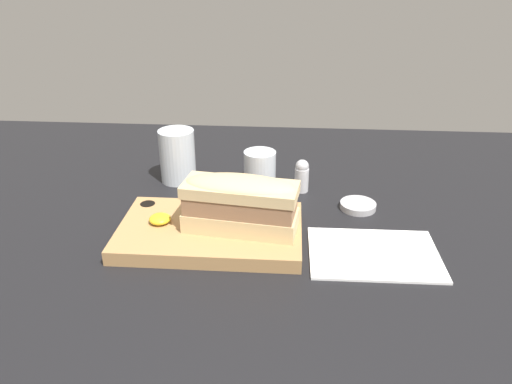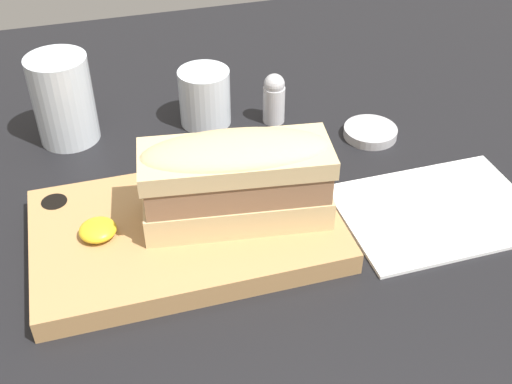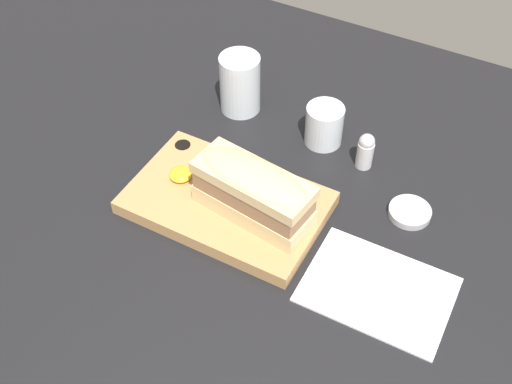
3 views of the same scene
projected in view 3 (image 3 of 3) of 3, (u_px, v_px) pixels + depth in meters
The scene contains 9 objects.
dining_table at pixel (280, 241), 95.15cm from camera, with size 196.21×116.02×2.00cm.
serving_board at pixel (226, 202), 97.57cm from camera, with size 29.41×18.44×2.39cm.
sandwich at pixel (253, 190), 91.13cm from camera, with size 18.54×9.26×8.99cm.
mustard_dollop at pixel (181, 174), 99.00cm from camera, with size 3.54×3.54×1.42cm.
water_glass at pixel (240, 87), 111.32cm from camera, with size 7.07×7.07×10.62cm.
wine_glass at pixel (324, 127), 106.38cm from camera, with size 6.32×6.32×7.02cm.
napkin at pixel (378, 290), 87.88cm from camera, with size 20.03×14.52×0.40cm.
salt_shaker at pixel (365, 150), 102.31cm from camera, with size 2.71×2.71×6.48cm.
condiment_dish at pixel (410, 212), 96.99cm from camera, with size 6.47×6.47×1.15cm.
Camera 3 is at (25.23, -53.89, 75.69)cm, focal length 45.00 mm.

